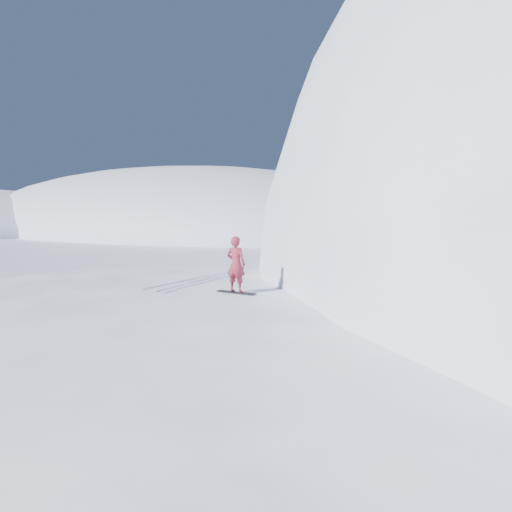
{
  "coord_description": "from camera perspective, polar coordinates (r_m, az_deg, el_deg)",
  "views": [
    {
      "loc": [
        12.17,
        -7.46,
        5.11
      ],
      "look_at": [
        2.49,
        4.2,
        3.5
      ],
      "focal_mm": 32.0,
      "sensor_mm": 36.0,
      "label": 1
    }
  ],
  "objects": [
    {
      "name": "board_tracks",
      "position": [
        17.57,
        -6.34,
        -2.78
      ],
      "size": [
        1.97,
        5.95,
        0.04
      ],
      "color": "silver",
      "rests_on": "ground"
    },
    {
      "name": "wind_bumps",
      "position": [
        16.73,
        -12.98,
        -11.88
      ],
      "size": [
        16.0,
        14.4,
        1.0
      ],
      "color": "white",
      "rests_on": "ground"
    },
    {
      "name": "ground",
      "position": [
        15.16,
        -18.22,
        -13.94
      ],
      "size": [
        400.0,
        400.0,
        0.0
      ],
      "primitive_type": "plane",
      "color": "white",
      "rests_on": "ground"
    },
    {
      "name": "far_ridge_c",
      "position": [
        128.63,
        15.75,
        3.55
      ],
      "size": [
        140.0,
        90.0,
        36.0
      ],
      "primitive_type": "ellipsoid",
      "color": "white",
      "rests_on": "ground"
    },
    {
      "name": "far_ridge_a",
      "position": [
        106.44,
        -10.94,
        3.19
      ],
      "size": [
        120.0,
        70.0,
        28.0
      ],
      "primitive_type": "ellipsoid",
      "color": "white",
      "rests_on": "ground"
    },
    {
      "name": "vapor_plume",
      "position": [
        79.86,
        -7.06,
        2.34
      ],
      "size": [
        10.05,
        8.04,
        7.04
      ],
      "primitive_type": "ellipsoid",
      "color": "white",
      "rests_on": "ground"
    },
    {
      "name": "snowboarder",
      "position": [
        14.51,
        -2.52,
        -1.03
      ],
      "size": [
        0.73,
        0.55,
        1.79
      ],
      "primitive_type": "imported",
      "rotation": [
        0.0,
        0.0,
        3.34
      ],
      "color": "maroon",
      "rests_on": "snowboard"
    },
    {
      "name": "near_ridge",
      "position": [
        16.13,
        -6.99,
        -12.45
      ],
      "size": [
        36.0,
        28.0,
        4.8
      ],
      "primitive_type": "ellipsoid",
      "color": "white",
      "rests_on": "ground"
    },
    {
      "name": "snowboard",
      "position": [
        14.65,
        -2.51,
        -4.56
      ],
      "size": [
        1.37,
        0.51,
        0.02
      ],
      "primitive_type": "cube",
      "rotation": [
        0.0,
        0.0,
        0.2
      ],
      "color": "black",
      "rests_on": "near_ridge"
    }
  ]
}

